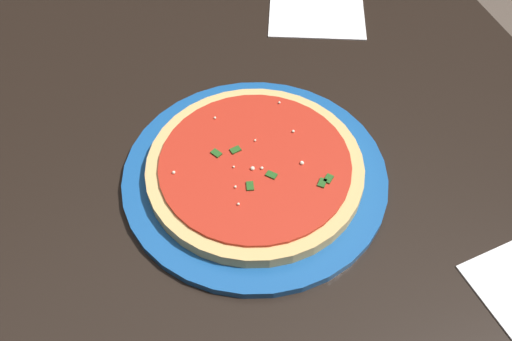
# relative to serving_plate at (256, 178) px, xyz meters

# --- Properties ---
(restaurant_table) EXTENTS (1.03, 0.92, 0.76)m
(restaurant_table) POSITION_rel_serving_plate_xyz_m (-0.00, -0.02, -0.14)
(restaurant_table) COLOR black
(restaurant_table) RESTS_ON ground_plane
(serving_plate) EXTENTS (0.31, 0.31, 0.01)m
(serving_plate) POSITION_rel_serving_plate_xyz_m (0.00, 0.00, 0.00)
(serving_plate) COLOR #195199
(serving_plate) RESTS_ON restaurant_table
(pizza) EXTENTS (0.25, 0.25, 0.02)m
(pizza) POSITION_rel_serving_plate_xyz_m (0.00, 0.00, 0.01)
(pizza) COLOR #DBB26B
(pizza) RESTS_ON serving_plate
(napkin_folded_right) EXTENTS (0.20, 0.19, 0.00)m
(napkin_folded_right) POSITION_rel_serving_plate_xyz_m (-0.29, 0.20, -0.00)
(napkin_folded_right) COLOR white
(napkin_folded_right) RESTS_ON restaurant_table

